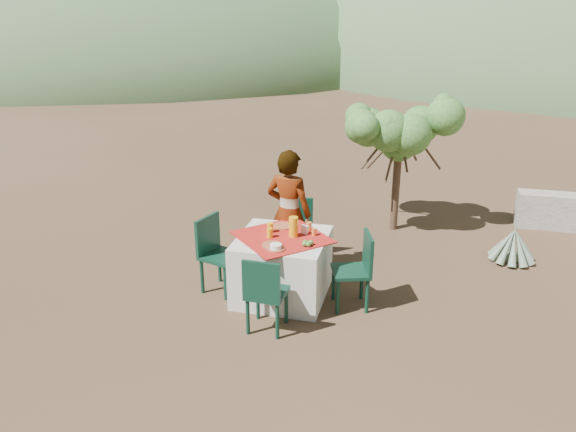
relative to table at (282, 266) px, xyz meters
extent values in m
plane|color=#3B271A|center=(0.68, -0.28, -0.38)|extent=(160.00, 160.00, 0.00)
cube|color=silver|center=(0.00, 0.00, 0.00)|extent=(1.02, 1.02, 0.75)
cube|color=#A61818|center=(0.00, 0.00, 0.38)|extent=(1.30, 1.30, 0.01)
cylinder|color=black|center=(-0.18, 0.76, -0.17)|extent=(0.04, 0.04, 0.42)
cylinder|color=black|center=(0.14, 0.80, -0.17)|extent=(0.04, 0.04, 0.42)
cylinder|color=black|center=(-0.23, 1.07, -0.17)|extent=(0.04, 0.04, 0.42)
cylinder|color=black|center=(0.09, 1.12, -0.17)|extent=(0.04, 0.04, 0.42)
cube|color=black|center=(-0.04, 0.94, 0.04)|extent=(0.45, 0.45, 0.04)
cube|color=black|center=(-0.07, 1.12, 0.27)|extent=(0.40, 0.10, 0.42)
cylinder|color=black|center=(0.20, -0.59, -0.17)|extent=(0.04, 0.04, 0.43)
cylinder|color=black|center=(-0.12, -0.58, -0.17)|extent=(0.04, 0.04, 0.43)
cylinder|color=black|center=(0.19, -0.92, -0.17)|extent=(0.04, 0.04, 0.43)
cylinder|color=black|center=(-0.14, -0.91, -0.17)|extent=(0.04, 0.04, 0.43)
cube|color=black|center=(0.03, -0.75, 0.05)|extent=(0.42, 0.42, 0.04)
cube|color=black|center=(0.02, -0.93, 0.28)|extent=(0.40, 0.05, 0.42)
cylinder|color=black|center=(-0.62, -0.27, -0.15)|extent=(0.04, 0.04, 0.46)
cylinder|color=black|center=(-0.52, 0.06, -0.15)|extent=(0.04, 0.04, 0.46)
cylinder|color=black|center=(-0.95, -0.18, -0.15)|extent=(0.04, 0.04, 0.46)
cylinder|color=black|center=(-0.85, 0.16, -0.15)|extent=(0.04, 0.04, 0.46)
cube|color=black|center=(-0.73, -0.06, 0.08)|extent=(0.53, 0.53, 0.04)
cube|color=black|center=(-0.92, 0.00, 0.32)|extent=(0.16, 0.42, 0.45)
cylinder|color=black|center=(0.61, 0.05, -0.16)|extent=(0.04, 0.04, 0.44)
cylinder|color=black|center=(0.71, -0.27, -0.16)|extent=(0.04, 0.04, 0.44)
cylinder|color=black|center=(0.93, 0.15, -0.16)|extent=(0.04, 0.04, 0.44)
cylinder|color=black|center=(1.03, -0.17, -0.16)|extent=(0.04, 0.04, 0.44)
cube|color=black|center=(0.82, -0.06, 0.06)|extent=(0.52, 0.52, 0.04)
cube|color=black|center=(0.99, 0.00, 0.29)|extent=(0.16, 0.40, 0.43)
imported|color=#8C6651|center=(-0.08, 0.64, 0.43)|extent=(0.66, 0.50, 1.63)
cylinder|color=#4C3926|center=(1.13, 2.47, 0.30)|extent=(0.12, 0.12, 1.36)
sphere|color=#255B21|center=(1.13, 2.47, 0.98)|extent=(0.58, 0.58, 0.58)
sphere|color=#255B21|center=(1.67, 2.47, 1.12)|extent=(0.54, 0.54, 0.54)
sphere|color=#255B21|center=(0.65, 2.57, 1.08)|extent=(0.50, 0.50, 0.50)
sphere|color=#255B21|center=(1.23, 3.00, 1.17)|extent=(0.52, 0.52, 0.52)
sphere|color=#255B21|center=(1.18, 1.98, 1.03)|extent=(0.47, 0.47, 0.47)
sphere|color=slate|center=(2.77, 1.69, -0.34)|extent=(0.20, 0.20, 0.20)
cone|color=slate|center=(2.77, 1.69, -0.07)|extent=(0.11, 0.11, 0.59)
cone|color=slate|center=(2.90, 1.72, -0.14)|extent=(0.36, 0.18, 0.51)
cone|color=slate|center=(2.86, 1.79, -0.14)|extent=(0.28, 0.31, 0.52)
cone|color=slate|center=(2.78, 1.82, -0.14)|extent=(0.13, 0.36, 0.50)
cone|color=slate|center=(2.70, 1.80, -0.14)|extent=(0.25, 0.33, 0.52)
cone|color=slate|center=(2.65, 1.74, -0.14)|extent=(0.35, 0.22, 0.51)
cone|color=slate|center=(2.64, 1.65, -0.14)|extent=(0.36, 0.18, 0.51)
cone|color=slate|center=(2.69, 1.58, -0.14)|extent=(0.28, 0.31, 0.52)
cone|color=slate|center=(2.76, 1.55, -0.14)|extent=(0.13, 0.36, 0.50)
cone|color=slate|center=(2.84, 1.57, -0.14)|extent=(0.25, 0.33, 0.52)
cone|color=slate|center=(2.90, 1.64, -0.14)|extent=(0.35, 0.22, 0.51)
ellipsoid|color=#3B5A33|center=(-17.32, 29.72, -0.38)|extent=(40.00, 40.00, 16.00)
ellipsoid|color=slate|center=(-3.32, 51.72, -0.38)|extent=(60.00, 60.00, 24.00)
cylinder|color=brown|center=(-0.07, 0.30, 0.39)|extent=(0.25, 0.25, 0.01)
cylinder|color=brown|center=(-0.04, -0.28, 0.39)|extent=(0.23, 0.23, 0.01)
cylinder|color=orange|center=(-0.17, 0.09, 0.44)|extent=(0.07, 0.07, 0.11)
cylinder|color=orange|center=(-0.13, -0.06, 0.44)|extent=(0.07, 0.07, 0.11)
cylinder|color=orange|center=(0.13, 0.04, 0.50)|extent=(0.11, 0.11, 0.24)
cylinder|color=brown|center=(0.02, -0.37, 0.39)|extent=(0.20, 0.20, 0.01)
cylinder|color=white|center=(0.02, -0.37, 0.42)|extent=(0.13, 0.13, 0.05)
cylinder|color=orange|center=(0.35, 0.12, 0.42)|extent=(0.05, 0.05, 0.08)
cylinder|color=orange|center=(0.26, 0.27, 0.43)|extent=(0.06, 0.06, 0.10)
cube|color=white|center=(0.23, 0.15, 0.43)|extent=(0.09, 0.06, 0.10)
sphere|color=#4C7C2D|center=(0.31, -0.17, 0.41)|extent=(0.06, 0.06, 0.06)
sphere|color=#4C7C2D|center=(0.37, -0.16, 0.41)|extent=(0.06, 0.06, 0.06)
sphere|color=#4C7C2D|center=(0.35, -0.21, 0.41)|extent=(0.06, 0.06, 0.06)
sphere|color=#4C7C2D|center=(0.31, -0.21, 0.41)|extent=(0.06, 0.06, 0.06)
camera|label=1|loc=(1.52, -5.76, 2.90)|focal=35.00mm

